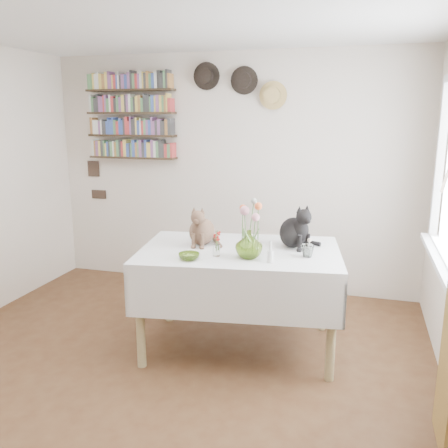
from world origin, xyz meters
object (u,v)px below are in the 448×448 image
(dining_table, at_px, (240,274))
(black_cat, at_px, (293,225))
(tabby_cat, at_px, (202,224))
(bookshelf_unit, at_px, (131,117))
(flower_vase, at_px, (249,244))

(dining_table, distance_m, black_cat, 0.58)
(dining_table, relative_size, tabby_cat, 5.05)
(dining_table, bearing_deg, tabby_cat, 169.14)
(dining_table, xyz_separation_m, bookshelf_unit, (-1.57, 1.33, 1.22))
(flower_vase, height_order, bookshelf_unit, bookshelf_unit)
(tabby_cat, distance_m, flower_vase, 0.53)
(dining_table, xyz_separation_m, flower_vase, (0.12, -0.20, 0.31))
(black_cat, bearing_deg, bookshelf_unit, 106.81)
(tabby_cat, height_order, flower_vase, tabby_cat)
(tabby_cat, relative_size, bookshelf_unit, 0.33)
(tabby_cat, xyz_separation_m, flower_vase, (0.45, -0.27, -0.06))
(bookshelf_unit, bearing_deg, flower_vase, -42.15)
(tabby_cat, xyz_separation_m, black_cat, (0.72, 0.14, 0.01))
(tabby_cat, bearing_deg, dining_table, -14.65)
(dining_table, height_order, flower_vase, flower_vase)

